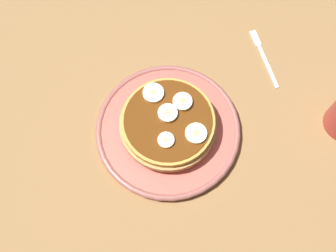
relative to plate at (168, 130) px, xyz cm
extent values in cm
cube|color=olive|center=(0.00, 0.00, -2.50)|extent=(140.00, 140.00, 3.00)
cylinder|color=#CC594C|center=(0.00, 0.00, -0.23)|extent=(24.89, 24.89, 1.55)
torus|color=#965750|center=(0.00, 0.00, 0.31)|extent=(25.23, 25.23, 1.08)
cylinder|color=tan|center=(-0.28, 0.36, 1.21)|extent=(15.49, 15.49, 1.32)
cylinder|color=tan|center=(0.04, 0.42, 2.53)|extent=(16.47, 16.47, 1.32)
cylinder|color=gold|center=(-0.10, -0.42, 3.85)|extent=(15.62, 15.62, 1.32)
cylinder|color=#592B0A|center=(0.00, 0.00, 4.59)|extent=(14.67, 14.67, 0.16)
cylinder|color=beige|center=(0.58, 0.82, 4.91)|extent=(3.28, 3.28, 0.80)
cylinder|color=tan|center=(0.58, 0.82, 5.36)|extent=(0.92, 0.92, 0.08)
cylinder|color=#F3E5BD|center=(-2.50, -2.68, 4.84)|extent=(2.72, 2.72, 0.66)
cylinder|color=tan|center=(-2.50, -2.68, 5.21)|extent=(0.76, 0.76, 0.08)
cylinder|color=#F4F1B7|center=(3.78, 0.93, 4.94)|extent=(3.28, 3.28, 0.86)
cylinder|color=tan|center=(3.78, 0.93, 5.41)|extent=(0.92, 0.92, 0.08)
cylinder|color=#F4F2BA|center=(2.01, -4.76, 4.85)|extent=(3.57, 3.57, 0.67)
cylinder|color=tan|center=(2.01, -4.76, 5.22)|extent=(1.00, 1.00, 0.08)
cylinder|color=#F9EBC6|center=(0.96, 5.23, 4.85)|extent=(3.60, 3.60, 0.68)
cylinder|color=tan|center=(0.96, 5.23, 5.23)|extent=(1.01, 1.01, 0.08)
cube|color=silver|center=(23.00, -1.23, -0.75)|extent=(4.15, 9.09, 0.50)
cube|color=silver|center=(25.39, 4.82, -0.75)|extent=(2.46, 3.72, 0.50)
camera|label=1|loc=(-15.34, -19.65, 65.11)|focal=42.67mm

